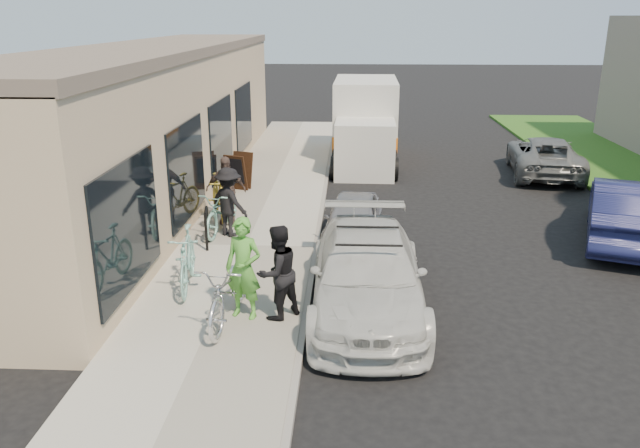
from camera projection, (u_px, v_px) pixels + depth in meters
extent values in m
plane|color=black|center=(332.00, 315.00, 10.96)|extent=(120.00, 120.00, 0.00)
cube|color=#ABA89A|center=(246.00, 248.00, 13.87)|extent=(3.00, 34.00, 0.15)
cube|color=gray|center=(315.00, 250.00, 13.80)|extent=(0.12, 34.00, 0.13)
cube|color=#C9AD8C|center=(160.00, 124.00, 18.14)|extent=(3.50, 20.00, 4.00)
cube|color=#6B5D50|center=(154.00, 49.00, 17.47)|extent=(3.60, 20.00, 0.25)
cube|color=black|center=(128.00, 225.00, 10.61)|extent=(0.06, 3.00, 2.20)
cube|color=black|center=(187.00, 170.00, 14.40)|extent=(0.06, 3.00, 2.20)
cube|color=black|center=(221.00, 138.00, 18.19)|extent=(0.06, 3.00, 2.20)
cube|color=black|center=(244.00, 117.00, 21.97)|extent=(0.06, 3.00, 2.20)
cylinder|color=black|center=(206.00, 233.00, 13.40)|extent=(0.06, 0.06, 0.82)
cylinder|color=black|center=(208.00, 225.00, 13.92)|extent=(0.06, 0.06, 0.82)
cylinder|color=black|center=(206.00, 211.00, 13.53)|extent=(0.15, 0.55, 0.06)
cube|color=#331C0E|center=(236.00, 173.00, 18.02)|extent=(0.69, 0.46, 1.05)
cube|color=#331C0E|center=(242.00, 170.00, 18.36)|extent=(0.69, 0.46, 1.05)
cube|color=black|center=(235.00, 171.00, 17.97)|extent=(0.54, 0.33, 0.75)
imported|color=silver|center=(367.00, 274.00, 10.91)|extent=(1.98, 4.82, 1.40)
cylinder|color=black|center=(369.00, 246.00, 10.19)|extent=(1.11, 0.04, 0.04)
cylinder|color=black|center=(368.00, 228.00, 11.07)|extent=(1.11, 0.04, 0.04)
imported|color=gray|center=(353.00, 219.00, 14.35)|extent=(1.56, 3.29, 1.09)
cube|color=silver|center=(365.00, 149.00, 20.11)|extent=(1.94, 1.94, 1.80)
cube|color=black|center=(365.00, 137.00, 19.99)|extent=(1.76, 0.10, 0.85)
cube|color=silver|center=(365.00, 118.00, 22.62)|extent=(2.27, 4.03, 2.75)
cube|color=orange|center=(365.00, 135.00, 22.82)|extent=(2.29, 4.05, 0.52)
cylinder|color=black|center=(335.00, 168.00, 19.89)|extent=(0.25, 0.76, 0.76)
cylinder|color=black|center=(394.00, 169.00, 19.77)|extent=(0.25, 0.76, 0.76)
cylinder|color=black|center=(336.00, 161.00, 20.88)|extent=(0.25, 0.76, 0.76)
cylinder|color=black|center=(393.00, 162.00, 20.75)|extent=(0.25, 0.76, 0.76)
cylinder|color=black|center=(340.00, 140.00, 24.29)|extent=(0.25, 0.76, 0.76)
cylinder|color=black|center=(389.00, 141.00, 24.16)|extent=(0.25, 0.76, 0.76)
imported|color=#181C4A|center=(627.00, 211.00, 14.27)|extent=(3.02, 4.76, 1.48)
imported|color=slate|center=(544.00, 156.00, 20.39)|extent=(2.72, 4.79, 1.26)
imported|color=silver|center=(229.00, 290.00, 10.25)|extent=(0.91, 2.16, 1.11)
imported|color=#4FA336|center=(244.00, 268.00, 10.31)|extent=(0.73, 0.58, 1.74)
imported|color=black|center=(278.00, 272.00, 10.31)|extent=(0.99, 0.99, 1.62)
imported|color=#85C7B9|center=(187.00, 259.00, 11.54)|extent=(0.77, 1.93, 1.13)
imported|color=#85C7B9|center=(222.00, 211.00, 14.56)|extent=(0.95, 2.02, 1.02)
imported|color=gold|center=(219.00, 198.00, 15.36)|extent=(1.17, 1.95, 1.13)
imported|color=black|center=(229.00, 202.00, 14.23)|extent=(1.19, 1.08, 1.60)
imported|color=brown|center=(226.00, 190.00, 15.10)|extent=(0.98, 0.43, 1.66)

